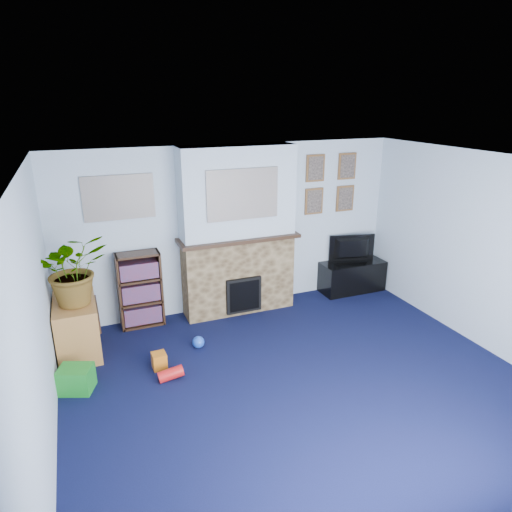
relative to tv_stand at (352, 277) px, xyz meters
name	(u,v)px	position (x,y,z in m)	size (l,w,h in m)	color
floor	(302,385)	(-1.95, -2.03, -0.22)	(5.00, 4.50, 0.01)	#0D1133
ceiling	(311,165)	(-1.95, -2.03, 2.17)	(5.00, 4.50, 0.01)	white
wall_back	(233,229)	(-1.95, 0.22, 0.97)	(5.00, 0.04, 2.40)	silver
wall_front	(487,424)	(-1.95, -4.28, 0.97)	(5.00, 0.04, 2.40)	silver
wall_left	(36,329)	(-4.45, -2.03, 0.97)	(0.04, 4.50, 2.40)	silver
wall_right	(490,255)	(0.55, -2.03, 0.97)	(0.04, 4.50, 2.40)	silver
chimney_breast	(238,233)	(-1.95, 0.02, 0.96)	(1.72, 0.50, 2.40)	brown
collage_main	(243,194)	(-1.95, -0.19, 1.56)	(1.00, 0.03, 0.68)	gray
collage_left	(119,198)	(-3.50, 0.21, 1.55)	(0.90, 0.03, 0.58)	gray
portrait_tl	(315,168)	(-0.65, 0.20, 1.77)	(0.30, 0.03, 0.40)	brown
portrait_tr	(347,166)	(-0.10, 0.20, 1.77)	(0.30, 0.03, 0.40)	brown
portrait_bl	(314,201)	(-0.65, 0.20, 1.27)	(0.30, 0.03, 0.40)	brown
portrait_br	(345,198)	(-0.10, 0.20, 1.27)	(0.30, 0.03, 0.40)	brown
tv_stand	(352,277)	(0.00, 0.00, 0.00)	(1.04, 0.44, 0.49)	black
television	(353,249)	(0.00, 0.02, 0.48)	(0.75, 0.10, 0.43)	black
bookshelf	(140,291)	(-3.35, 0.08, 0.28)	(0.58, 0.28, 1.05)	#301D11
sideboard	(77,326)	(-4.19, -0.37, 0.12)	(0.49, 0.87, 0.68)	#B4773A
potted_plant	(73,269)	(-4.14, -0.42, 0.88)	(0.78, 0.67, 0.86)	#26661E
mantel_clock	(235,232)	(-2.01, -0.03, 1.00)	(0.11, 0.07, 0.15)	gold
mantel_candle	(256,229)	(-1.69, -0.03, 1.01)	(0.05, 0.05, 0.15)	#B2BFC6
mantel_teddy	(201,236)	(-2.50, -0.03, 0.99)	(0.14, 0.14, 0.14)	gray
mantel_can	(279,228)	(-1.33, -0.03, 0.99)	(0.06, 0.06, 0.11)	orange
green_crate	(76,379)	(-4.25, -1.20, -0.08)	(0.34, 0.27, 0.27)	#198C26
toy_ball	(198,341)	(-2.80, -0.83, -0.13)	(0.15, 0.15, 0.15)	blue
toy_block	(159,360)	(-3.34, -1.11, -0.11)	(0.16, 0.16, 0.19)	orange
toy_tube	(171,374)	(-3.27, -1.39, -0.15)	(0.13, 0.13, 0.28)	red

